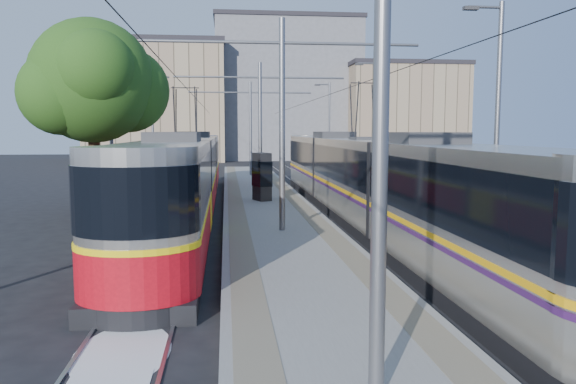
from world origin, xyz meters
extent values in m
plane|color=black|center=(0.00, 0.00, 0.00)|extent=(160.00, 160.00, 0.00)
cube|color=gray|center=(0.00, 17.00, 0.15)|extent=(4.00, 50.00, 0.30)
cube|color=gray|center=(-1.45, 17.00, 0.30)|extent=(0.70, 50.00, 0.01)
cube|color=gray|center=(1.45, 17.00, 0.30)|extent=(0.70, 50.00, 0.01)
cube|color=gray|center=(-4.32, 17.00, 0.01)|extent=(0.07, 70.00, 0.03)
cube|color=gray|center=(-2.88, 17.00, 0.01)|extent=(0.07, 70.00, 0.03)
cube|color=gray|center=(2.88, 17.00, 0.01)|extent=(0.07, 70.00, 0.03)
cube|color=gray|center=(4.32, 17.00, 0.01)|extent=(0.07, 70.00, 0.03)
cube|color=black|center=(-3.60, 14.39, 0.20)|extent=(2.30, 29.55, 0.40)
cube|color=beige|center=(-3.60, 14.39, 1.85)|extent=(2.40, 27.95, 2.90)
cube|color=black|center=(-3.60, 14.39, 2.35)|extent=(2.43, 27.95, 1.30)
cube|color=yellow|center=(-3.60, 14.39, 1.45)|extent=(2.43, 27.95, 0.12)
cube|color=red|center=(-3.60, 14.39, 0.95)|extent=(2.42, 27.95, 1.10)
cube|color=#2D2D30|center=(-3.60, 14.39, 3.45)|extent=(1.68, 3.00, 0.30)
cube|color=black|center=(3.60, 11.12, 0.20)|extent=(2.30, 31.73, 0.40)
cube|color=#B6B1A7|center=(3.60, 11.12, 1.85)|extent=(2.40, 30.13, 2.90)
cube|color=black|center=(3.60, 11.12, 2.35)|extent=(2.43, 30.13, 1.30)
cube|color=#EBA40C|center=(3.60, 11.12, 1.45)|extent=(2.43, 30.13, 0.12)
cube|color=#37154A|center=(3.60, 11.12, 1.30)|extent=(2.43, 30.13, 0.10)
cube|color=#2D2D30|center=(3.60, 11.12, 3.45)|extent=(1.68, 3.00, 0.30)
cylinder|color=slate|center=(0.00, -4.00, 3.80)|extent=(0.20, 0.20, 7.00)
cylinder|color=slate|center=(0.00, 8.00, 3.80)|extent=(0.20, 0.20, 7.00)
cylinder|color=slate|center=(0.00, 8.00, 6.50)|extent=(9.20, 0.10, 0.10)
cylinder|color=slate|center=(0.00, 20.00, 3.80)|extent=(0.20, 0.20, 7.00)
cylinder|color=slate|center=(0.00, 20.00, 6.50)|extent=(9.20, 0.10, 0.10)
cylinder|color=slate|center=(0.00, 32.00, 3.80)|extent=(0.20, 0.20, 7.00)
cylinder|color=slate|center=(0.00, 32.00, 6.50)|extent=(9.20, 0.10, 0.10)
cylinder|color=black|center=(-3.60, 17.00, 5.55)|extent=(0.02, 70.00, 0.02)
cylinder|color=black|center=(3.60, 17.00, 5.55)|extent=(0.02, 70.00, 0.02)
cylinder|color=slate|center=(-7.50, 18.00, 4.00)|extent=(0.18, 0.18, 8.00)
cube|color=#2D2D30|center=(-6.40, 18.00, 7.75)|extent=(0.50, 0.22, 0.12)
cylinder|color=slate|center=(-7.50, 34.00, 4.00)|extent=(0.18, 0.18, 8.00)
cube|color=#2D2D30|center=(-6.40, 34.00, 7.75)|extent=(0.50, 0.22, 0.12)
cylinder|color=slate|center=(7.50, 8.00, 4.00)|extent=(0.18, 0.18, 8.00)
cube|color=#2D2D30|center=(6.40, 8.00, 7.75)|extent=(0.50, 0.22, 0.12)
cylinder|color=slate|center=(7.50, 24.00, 4.00)|extent=(0.18, 0.18, 8.00)
cube|color=#2D2D30|center=(6.40, 24.00, 7.75)|extent=(0.50, 0.22, 0.12)
cylinder|color=slate|center=(7.50, 40.00, 4.00)|extent=(0.18, 0.18, 8.00)
cube|color=#2D2D30|center=(6.40, 40.00, 7.75)|extent=(0.50, 0.22, 0.12)
cube|color=black|center=(-0.16, 16.20, 1.44)|extent=(0.91, 1.14, 2.29)
cube|color=black|center=(-0.16, 16.20, 1.59)|extent=(0.96, 1.19, 1.19)
cylinder|color=#382314|center=(-7.44, 14.02, 1.73)|extent=(0.47, 0.47, 3.45)
sphere|color=#1C4513|center=(-7.44, 14.02, 5.72)|extent=(5.18, 5.18, 5.18)
sphere|color=#1C4513|center=(-6.15, 14.88, 5.40)|extent=(3.67, 3.67, 3.67)
cube|color=#9E896B|center=(-10.00, 60.00, 6.86)|extent=(16.00, 12.00, 13.71)
cube|color=#262328|center=(-10.00, 60.00, 13.96)|extent=(16.32, 12.24, 0.50)
cube|color=gray|center=(6.00, 64.00, 8.61)|extent=(18.00, 14.00, 17.22)
cube|color=#262328|center=(6.00, 64.00, 17.47)|extent=(18.36, 14.28, 0.50)
cube|color=#9E896B|center=(20.00, 58.00, 5.68)|extent=(14.00, 10.00, 11.36)
cube|color=#262328|center=(20.00, 58.00, 11.61)|extent=(14.28, 10.20, 0.50)
camera|label=1|loc=(-1.86, -10.66, 3.64)|focal=35.00mm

